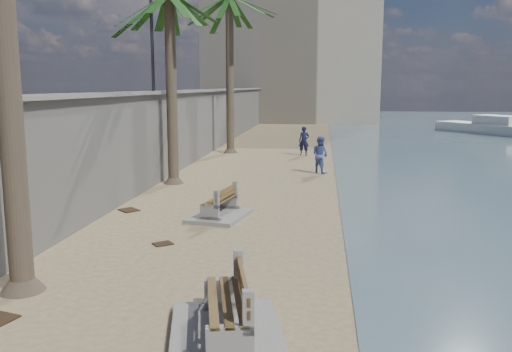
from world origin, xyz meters
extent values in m
plane|color=tan|center=(0.00, 0.00, 0.00)|extent=(140.00, 140.00, 0.00)
cube|color=gray|center=(-5.20, 20.00, 1.75)|extent=(0.45, 70.00, 3.50)
cube|color=gray|center=(-5.20, 20.00, 3.55)|extent=(0.80, 70.00, 0.12)
cube|color=#B7AA93|center=(-2.00, 52.00, 7.00)|extent=(18.00, 12.00, 14.00)
cube|color=gray|center=(0.03, -0.96, 0.07)|extent=(2.19, 2.78, 0.13)
cube|color=gray|center=(-1.53, 6.68, 0.06)|extent=(1.78, 2.30, 0.11)
cylinder|color=brown|center=(-4.13, 0.57, 4.42)|extent=(0.44, 0.44, 8.84)
cylinder|color=brown|center=(-4.39, 11.99, 3.58)|extent=(0.42, 0.42, 7.16)
cylinder|color=brown|center=(-3.82, 22.07, 4.31)|extent=(0.44, 0.44, 8.61)
cylinder|color=#2D2D33|center=(-5.10, 12.00, 6.11)|extent=(0.12, 0.12, 5.00)
imported|color=#131836|center=(0.42, 21.35, 0.92)|extent=(0.70, 0.51, 1.84)
imported|color=#4E5EA2|center=(1.33, 15.29, 0.90)|extent=(1.10, 1.07, 1.80)
cube|color=#382616|center=(-4.49, 7.22, 0.01)|extent=(0.77, 0.77, 0.03)
cube|color=#382616|center=(-2.40, 3.82, 0.01)|extent=(0.57, 0.55, 0.03)
camera|label=1|loc=(1.40, -8.52, 3.81)|focal=38.00mm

